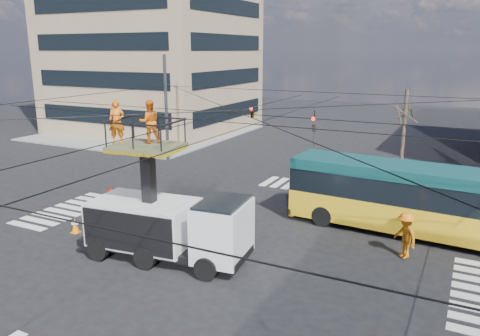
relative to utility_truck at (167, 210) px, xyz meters
name	(u,v)px	position (x,y,z in m)	size (l,w,h in m)	color
ground	(234,244)	(1.71, 2.48, -2.09)	(120.00, 120.00, 0.00)	black
sidewalk_nw	(147,133)	(-19.29, 23.48, -2.03)	(18.00, 18.00, 0.12)	slate
crosswalks	(234,244)	(1.71, 2.48, -2.08)	(22.40, 22.40, 0.02)	silver
overhead_network	(236,147)	(1.64, 2.89, 2.20)	(24.24, 24.24, 8.00)	#2D2D30
tree_a	(405,111)	(6.71, 15.98, 2.54)	(2.00, 2.00, 6.00)	#382B21
utility_truck	(167,210)	(0.00, 0.00, 0.00)	(7.21, 3.25, 6.44)	black
city_bus	(416,198)	(8.61, 7.28, -0.36)	(11.73, 3.30, 3.20)	orange
traffic_cone	(75,225)	(-5.53, 0.31, -1.73)	(0.36, 0.36, 0.72)	orange
worker_ground	(111,205)	(-4.93, 2.09, -1.20)	(1.04, 0.43, 1.78)	red
flagger	(405,235)	(8.59, 4.43, -1.12)	(1.25, 0.72, 1.94)	orange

